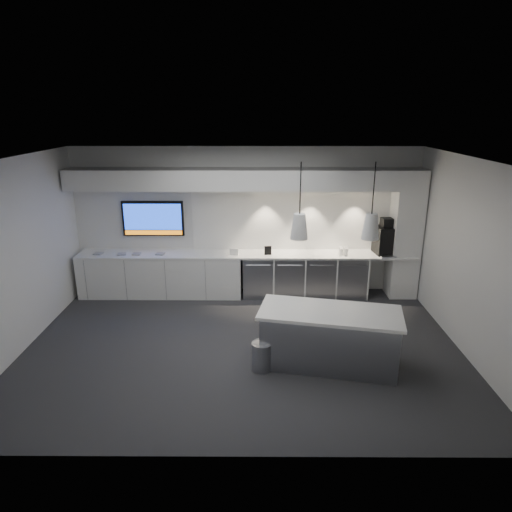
{
  "coord_description": "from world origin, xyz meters",
  "views": [
    {
      "loc": [
        0.25,
        -6.64,
        3.68
      ],
      "look_at": [
        0.21,
        1.1,
        1.19
      ],
      "focal_mm": 32.0,
      "sensor_mm": 36.0,
      "label": 1
    }
  ],
  "objects_px": {
    "coffee_machine": "(385,239)",
    "wall_tv": "(153,218)",
    "island": "(329,338)",
    "bin": "(262,356)"
  },
  "relations": [
    {
      "from": "island",
      "to": "bin",
      "type": "xyz_separation_m",
      "value": [
        -1.0,
        -0.14,
        -0.23
      ]
    },
    {
      "from": "wall_tv",
      "to": "coffee_machine",
      "type": "height_order",
      "value": "wall_tv"
    },
    {
      "from": "wall_tv",
      "to": "bin",
      "type": "xyz_separation_m",
      "value": [
        2.21,
        -3.14,
        -1.35
      ]
    },
    {
      "from": "island",
      "to": "coffee_machine",
      "type": "height_order",
      "value": "coffee_machine"
    },
    {
      "from": "island",
      "to": "coffee_machine",
      "type": "bearing_deg",
      "value": 72.81
    },
    {
      "from": "wall_tv",
      "to": "coffee_machine",
      "type": "xyz_separation_m",
      "value": [
        4.71,
        -0.25,
        -0.36
      ]
    },
    {
      "from": "wall_tv",
      "to": "coffee_machine",
      "type": "relative_size",
      "value": 1.71
    },
    {
      "from": "wall_tv",
      "to": "bin",
      "type": "bearing_deg",
      "value": -54.87
    },
    {
      "from": "wall_tv",
      "to": "island",
      "type": "relative_size",
      "value": 0.57
    },
    {
      "from": "coffee_machine",
      "to": "wall_tv",
      "type": "bearing_deg",
      "value": 170.38
    }
  ]
}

